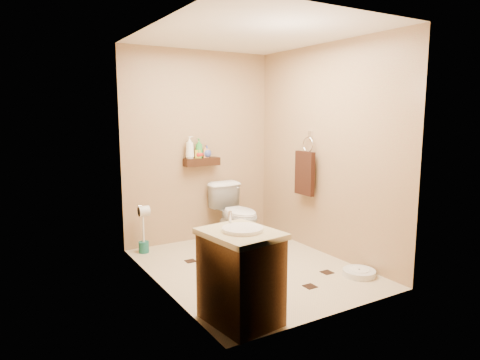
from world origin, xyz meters
TOP-DOWN VIEW (x-y plane):
  - ground at (0.00, 0.00)m, footprint 2.50×2.50m
  - wall_back at (0.00, 1.25)m, footprint 2.00×0.04m
  - wall_front at (0.00, -1.25)m, footprint 2.00×0.04m
  - wall_left at (-1.00, 0.00)m, footprint 0.04×2.50m
  - wall_right at (1.00, 0.00)m, footprint 0.04×2.50m
  - ceiling at (0.00, 0.00)m, footprint 2.00×2.50m
  - wall_shelf at (0.00, 1.17)m, footprint 0.46×0.14m
  - floor_accents at (0.05, -0.04)m, footprint 1.18×1.34m
  - toilet at (0.30, 0.83)m, footprint 0.46×0.76m
  - vanity at (-0.70, -0.95)m, footprint 0.57×0.66m
  - bathroom_scale at (0.82, -0.75)m, footprint 0.36×0.36m
  - toilet_brush at (-0.82, 1.07)m, footprint 0.12×0.12m
  - towel_ring at (0.91, 0.25)m, footprint 0.12×0.30m
  - toilet_paper at (-0.94, 0.65)m, footprint 0.12×0.11m
  - bottle_a at (-0.16, 1.17)m, footprint 0.12×0.12m
  - bottle_b at (-0.05, 1.17)m, footprint 0.10×0.10m
  - bottle_c at (-0.04, 1.17)m, footprint 0.15×0.15m
  - bottle_d at (-0.04, 1.17)m, footprint 0.10×0.10m
  - bottle_e at (0.05, 1.17)m, footprint 0.08×0.08m
  - bottle_f at (0.07, 1.17)m, footprint 0.15×0.15m

SIDE VIEW (x-z plane):
  - ground at x=0.00m, z-range 0.00..0.00m
  - floor_accents at x=0.05m, z-range 0.00..0.01m
  - bathroom_scale at x=0.82m, z-range 0.00..0.06m
  - toilet_brush at x=-0.82m, z-range -0.08..0.45m
  - toilet at x=0.30m, z-range 0.00..0.75m
  - vanity at x=-0.70m, z-range -0.05..0.81m
  - toilet_paper at x=-0.94m, z-range 0.54..0.66m
  - towel_ring at x=0.91m, z-range 0.57..1.33m
  - wall_shelf at x=0.00m, z-range 0.97..1.07m
  - bottle_c at x=-0.04m, z-range 1.07..1.20m
  - bottle_b at x=-0.05m, z-range 1.07..1.22m
  - bottle_f at x=0.07m, z-range 1.07..1.23m
  - bottle_e at x=0.05m, z-range 1.07..1.23m
  - bottle_d at x=-0.04m, z-range 1.07..1.31m
  - wall_back at x=0.00m, z-range 0.00..2.40m
  - wall_front at x=0.00m, z-range 0.00..2.40m
  - wall_left at x=-1.00m, z-range 0.00..2.40m
  - wall_right at x=1.00m, z-range 0.00..2.40m
  - bottle_a at x=-0.16m, z-range 1.07..1.35m
  - ceiling at x=0.00m, z-range 2.39..2.41m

